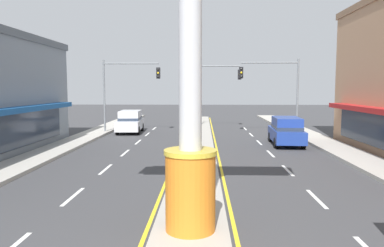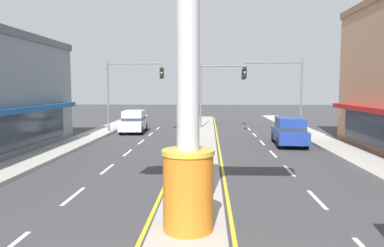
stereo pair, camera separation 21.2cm
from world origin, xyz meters
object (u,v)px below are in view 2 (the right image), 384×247
Objects in this scene: suv_near_left_lane at (289,131)px; traffic_light_right_side at (280,83)px; traffic_light_median_far at (217,84)px; traffic_light_left_side at (128,83)px; suv_far_right_lane at (134,121)px; district_sign at (188,76)px.

traffic_light_right_side is at bearing 86.88° from suv_near_left_lane.
traffic_light_median_far is 11.25m from suv_near_left_lane.
traffic_light_right_side is 6.65m from traffic_light_median_far.
traffic_light_left_side reaches higher than suv_far_right_lane.
traffic_light_right_side and traffic_light_median_far have the same top height.
district_sign is 1.34× the size of traffic_light_median_far.
traffic_light_right_side is (12.52, -0.63, 0.00)m from traffic_light_left_side.
suv_far_right_lane is 13.65m from suv_near_left_lane.
traffic_light_median_far is at bearing 26.50° from traffic_light_left_side.
traffic_light_right_side is 1.32× the size of suv_far_right_lane.
traffic_light_left_side is 1.00× the size of traffic_light_right_side.
traffic_light_median_far is at bearing 115.95° from suv_near_left_lane.
suv_near_left_lane is at bearing -25.93° from traffic_light_left_side.
traffic_light_median_far is at bearing 138.84° from traffic_light_right_side.
suv_near_left_lane is at bearing 68.82° from district_sign.
district_sign is 25.13m from traffic_light_median_far.
district_sign is 1.34× the size of traffic_light_left_side.
suv_near_left_lane is at bearing -93.12° from traffic_light_right_side.
traffic_light_median_far is 8.49m from suv_far_right_lane.
traffic_light_left_side is 8.40m from traffic_light_median_far.
suv_near_left_lane is at bearing -64.05° from traffic_light_median_far.
district_sign reaches higher than suv_near_left_lane.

